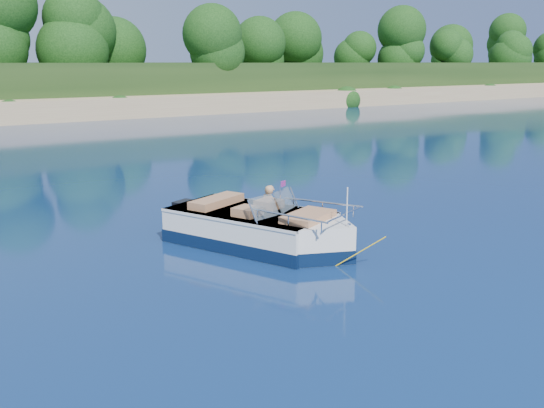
% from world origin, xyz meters
% --- Properties ---
extents(ground, '(160.00, 160.00, 0.00)m').
position_xyz_m(ground, '(0.00, 0.00, 0.00)').
color(ground, '#0A1D49').
rests_on(ground, ground).
extents(motorboat, '(3.25, 5.09, 1.81)m').
position_xyz_m(motorboat, '(-1.01, 2.42, 0.35)').
color(motorboat, white).
rests_on(motorboat, ground).
extents(tow_tube, '(1.64, 1.64, 0.34)m').
position_xyz_m(tow_tube, '(0.10, 4.05, 0.09)').
color(tow_tube, yellow).
rests_on(tow_tube, ground).
extents(boy, '(0.45, 0.76, 1.41)m').
position_xyz_m(boy, '(0.13, 3.99, 0.00)').
color(boy, tan).
rests_on(boy, ground).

